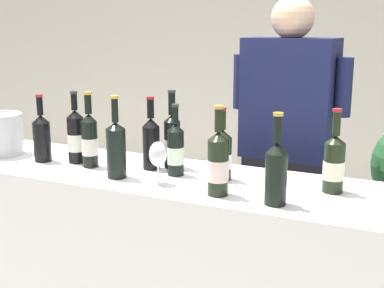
# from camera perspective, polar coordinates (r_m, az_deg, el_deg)

# --- Properties ---
(wall_back) EXTENTS (8.00, 0.10, 2.80)m
(wall_back) POSITION_cam_1_polar(r_m,az_deg,el_deg) (4.63, 12.50, 10.93)
(wall_back) COLOR beige
(wall_back) RESTS_ON ground_plane
(counter) EXTENTS (2.27, 0.57, 0.91)m
(counter) POSITION_cam_1_polar(r_m,az_deg,el_deg) (2.42, -2.64, -13.76)
(counter) COLOR white
(counter) RESTS_ON ground_plane
(wine_bottle_0) EXTENTS (0.08, 0.08, 0.36)m
(wine_bottle_0) POSITION_cam_1_polar(r_m,az_deg,el_deg) (2.34, -2.22, 0.43)
(wine_bottle_0) COLOR black
(wine_bottle_0) RESTS_ON counter
(wine_bottle_1) EXTENTS (0.07, 0.07, 0.35)m
(wine_bottle_1) POSITION_cam_1_polar(r_m,az_deg,el_deg) (2.40, -11.27, 0.47)
(wine_bottle_1) COLOR black
(wine_bottle_1) RESTS_ON counter
(wine_bottle_2) EXTENTS (0.08, 0.08, 0.32)m
(wine_bottle_2) POSITION_cam_1_polar(r_m,az_deg,el_deg) (2.56, -16.30, 0.82)
(wine_bottle_2) COLOR black
(wine_bottle_2) RESTS_ON counter
(wine_bottle_3) EXTENTS (0.08, 0.08, 0.35)m
(wine_bottle_3) POSITION_cam_1_polar(r_m,az_deg,el_deg) (1.96, 2.90, -2.18)
(wine_bottle_3) COLOR black
(wine_bottle_3) RESTS_ON counter
(wine_bottle_4) EXTENTS (0.08, 0.08, 0.33)m
(wine_bottle_4) POSITION_cam_1_polar(r_m,az_deg,el_deg) (2.33, -4.55, 0.30)
(wine_bottle_4) COLOR black
(wine_bottle_4) RESTS_ON counter
(wine_bottle_5) EXTENTS (0.08, 0.08, 0.34)m
(wine_bottle_5) POSITION_cam_1_polar(r_m,az_deg,el_deg) (2.49, -12.73, 0.81)
(wine_bottle_5) COLOR black
(wine_bottle_5) RESTS_ON counter
(wine_bottle_6) EXTENTS (0.08, 0.08, 0.35)m
(wine_bottle_6) POSITION_cam_1_polar(r_m,az_deg,el_deg) (2.21, -8.41, -0.43)
(wine_bottle_6) COLOR black
(wine_bottle_6) RESTS_ON counter
(wine_bottle_7) EXTENTS (0.07, 0.07, 0.31)m
(wine_bottle_7) POSITION_cam_1_polar(r_m,az_deg,el_deg) (2.23, -1.82, -0.63)
(wine_bottle_7) COLOR black
(wine_bottle_7) RESTS_ON counter
(wine_bottle_8) EXTENTS (0.08, 0.08, 0.34)m
(wine_bottle_8) POSITION_cam_1_polar(r_m,az_deg,el_deg) (1.88, 9.31, -2.93)
(wine_bottle_8) COLOR black
(wine_bottle_8) RESTS_ON counter
(wine_bottle_9) EXTENTS (0.08, 0.08, 0.33)m
(wine_bottle_9) POSITION_cam_1_polar(r_m,az_deg,el_deg) (2.07, 15.44, -2.08)
(wine_bottle_9) COLOR black
(wine_bottle_9) RESTS_ON counter
(wine_bottle_10) EXTENTS (0.08, 0.08, 0.31)m
(wine_bottle_10) POSITION_cam_1_polar(r_m,az_deg,el_deg) (2.16, 3.37, -1.19)
(wine_bottle_10) COLOR black
(wine_bottle_10) RESTS_ON counter
(wine_glass) EXTENTS (0.08, 0.08, 0.18)m
(wine_glass) POSITION_cam_1_polar(r_m,az_deg,el_deg) (2.10, -3.78, -1.34)
(wine_glass) COLOR silver
(wine_glass) RESTS_ON counter
(ice_bucket) EXTENTS (0.22, 0.22, 0.21)m
(ice_bucket) POSITION_cam_1_polar(r_m,az_deg,el_deg) (2.76, -20.38, 1.07)
(ice_bucket) COLOR silver
(ice_bucket) RESTS_ON counter
(person_server) EXTENTS (0.61, 0.27, 1.69)m
(person_server) POSITION_cam_1_polar(r_m,az_deg,el_deg) (2.74, 10.40, -2.55)
(person_server) COLOR black
(person_server) RESTS_ON ground_plane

